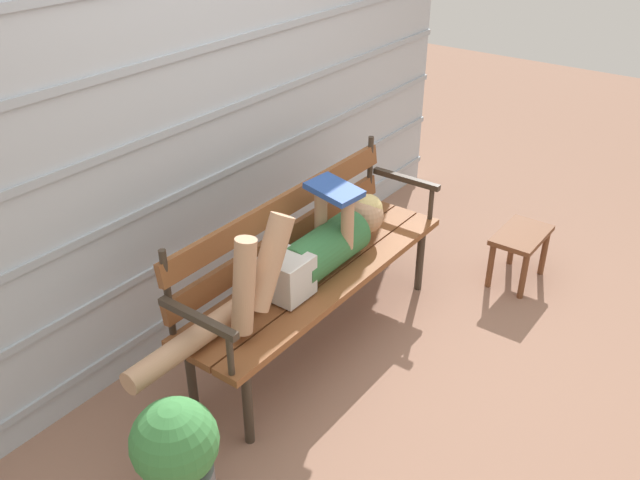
{
  "coord_description": "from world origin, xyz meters",
  "views": [
    {
      "loc": [
        -2.27,
        -1.52,
        2.24
      ],
      "look_at": [
        0.0,
        0.17,
        0.61
      ],
      "focal_mm": 38.0,
      "sensor_mm": 36.0,
      "label": 1
    }
  ],
  "objects": [
    {
      "name": "reclining_person",
      "position": [
        -0.11,
        0.17,
        0.58
      ],
      "size": [
        1.65,
        0.27,
        0.51
      ],
      "color": "#33703D"
    },
    {
      "name": "footstool",
      "position": [
        1.17,
        -0.42,
        0.25
      ],
      "size": [
        0.4,
        0.25,
        0.32
      ],
      "color": "brown",
      "rests_on": "ground"
    },
    {
      "name": "house_siding",
      "position": [
        0.0,
        0.81,
        1.13
      ],
      "size": [
        4.25,
        0.08,
        2.27
      ],
      "color": "#B2BCC6",
      "rests_on": "ground"
    },
    {
      "name": "park_bench",
      "position": [
        0.0,
        0.24,
        0.48
      ],
      "size": [
        1.69,
        0.46,
        0.85
      ],
      "color": "brown",
      "rests_on": "ground"
    },
    {
      "name": "ground_plane",
      "position": [
        0.0,
        0.0,
        0.0
      ],
      "size": [
        12.0,
        12.0,
        0.0
      ],
      "primitive_type": "plane",
      "color": "#936B56"
    },
    {
      "name": "potted_plant",
      "position": [
        -1.18,
        -0.06,
        0.31
      ],
      "size": [
        0.32,
        0.32,
        0.56
      ],
      "color": "slate",
      "rests_on": "ground"
    }
  ]
}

